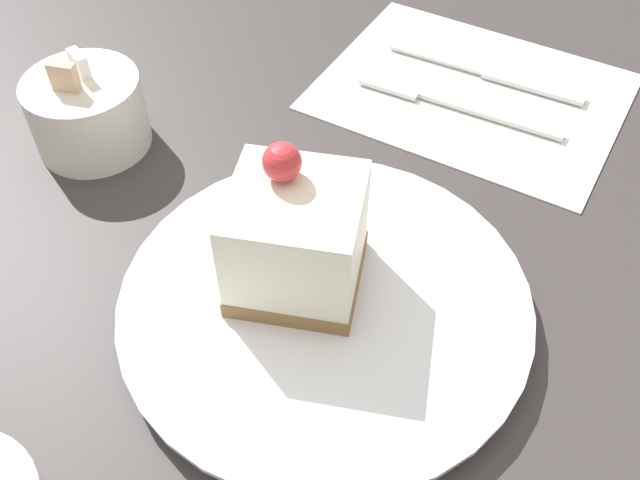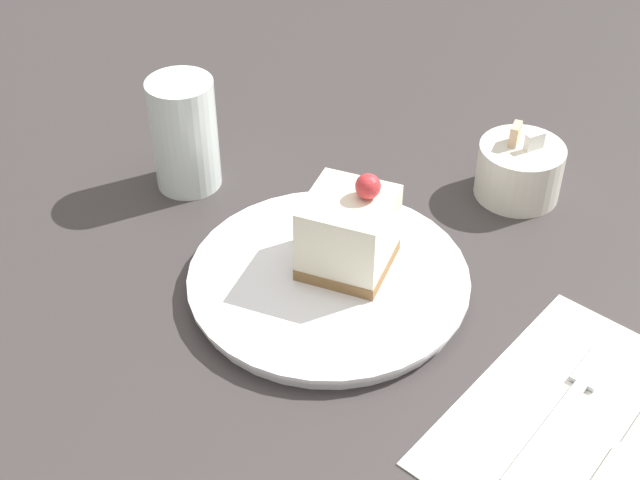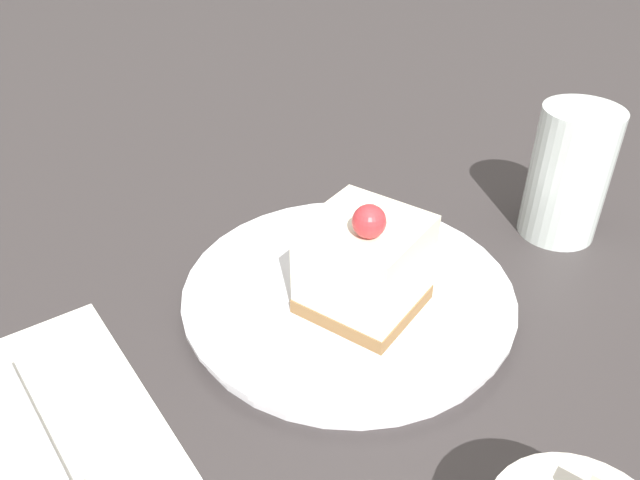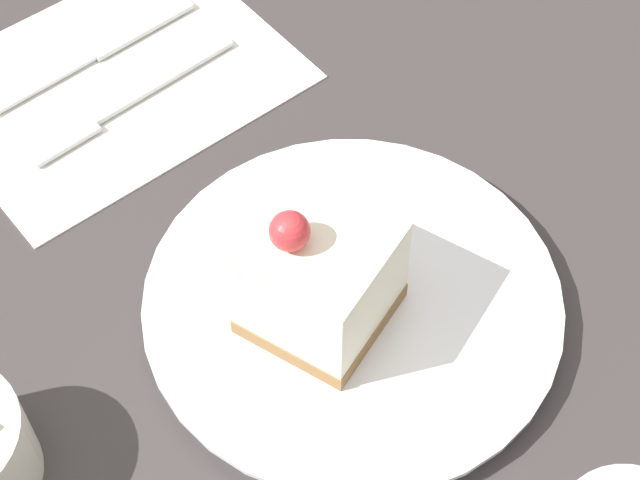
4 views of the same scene
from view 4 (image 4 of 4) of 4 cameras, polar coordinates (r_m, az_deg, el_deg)
ground_plane at (r=0.65m, az=2.68°, el=-6.37°), size 4.00×4.00×0.00m
plate at (r=0.66m, az=1.74°, el=-3.42°), size 0.26×0.26×0.02m
cake_slice at (r=0.62m, az=-0.03°, el=-2.03°), size 0.10×0.10×0.10m
napkin at (r=0.81m, az=-10.94°, el=8.44°), size 0.19×0.25×0.00m
fork at (r=0.78m, az=-10.89°, el=6.96°), size 0.02×0.18×0.00m
knife at (r=0.83m, az=-11.03°, el=10.20°), size 0.02×0.18×0.00m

